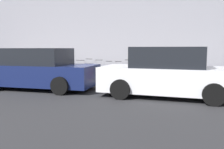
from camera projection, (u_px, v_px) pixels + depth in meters
ground_plane at (71, 84)px, 10.32m from camera, size 40.00×40.00×0.00m
sidewalk_curb at (92, 76)px, 12.69m from camera, size 18.00×5.00×0.14m
suitcase_navy_0 at (164, 77)px, 9.77m from camera, size 0.44×0.25×0.78m
suitcase_red_1 at (152, 74)px, 9.91m from camera, size 0.47×0.25×0.74m
suitcase_teal_2 at (141, 76)px, 10.01m from camera, size 0.38×0.24×0.77m
suitcase_maroon_3 at (129, 74)px, 10.16m from camera, size 0.49×0.21×0.98m
suitcase_olive_4 at (118, 74)px, 10.28m from camera, size 0.38×0.26×0.90m
suitcase_black_5 at (109, 74)px, 10.44m from camera, size 0.37×0.26×0.90m
suitcase_silver_6 at (99, 73)px, 10.53m from camera, size 0.43×0.25×0.95m
suitcase_navy_7 at (89, 72)px, 10.62m from camera, size 0.39×0.19×1.00m
suitcase_red_8 at (80, 72)px, 10.92m from camera, size 0.49×0.28×0.92m
fire_hydrant at (62, 70)px, 11.11m from camera, size 0.39×0.21×0.82m
bollard_post at (49, 69)px, 11.15m from camera, size 0.11×0.11×0.90m
parking_meter at (191, 64)px, 9.57m from camera, size 0.12×0.09×1.27m
parked_car_white_0 at (167, 73)px, 7.60m from camera, size 4.40×2.09×1.65m
parked_car_navy_1 at (38, 70)px, 9.08m from camera, size 4.75×2.23×1.61m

